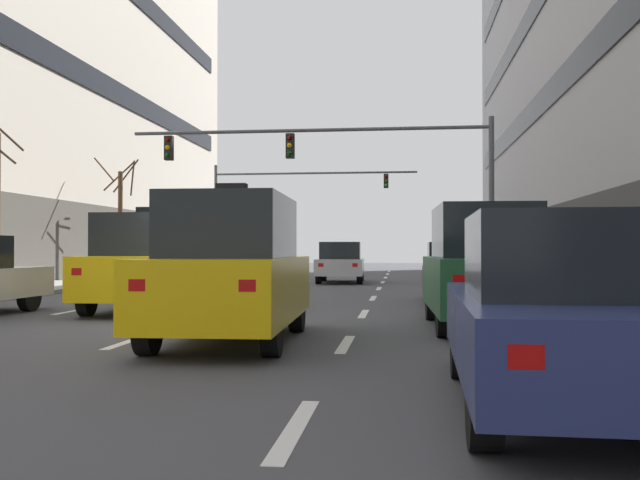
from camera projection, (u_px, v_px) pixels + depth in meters
ground_plane at (189, 321)px, 13.94m from camera, size 120.00×120.00×0.00m
sidewalk_right at (634, 323)px, 12.96m from camera, size 3.46×80.00×0.14m
lane_stripe_l1_s4 at (75, 311)px, 16.32m from camera, size 0.16×2.00×0.01m
lane_stripe_l1_s5 at (151, 296)px, 21.29m from camera, size 0.16×2.00×0.01m
lane_stripe_l1_s6 at (199, 287)px, 26.25m from camera, size 0.16×2.00×0.01m
lane_stripe_l1_s7 at (231, 281)px, 31.22m from camera, size 0.16×2.00×0.01m
lane_stripe_l1_s8 at (255, 277)px, 36.18m from camera, size 0.16×2.00×0.01m
lane_stripe_l1_s9 at (272, 274)px, 41.15m from camera, size 0.16×2.00×0.01m
lane_stripe_l1_s10 at (286, 271)px, 46.11m from camera, size 0.16×2.00×0.01m
lane_stripe_l2_s3 at (131, 341)px, 10.96m from camera, size 0.16×2.00×0.01m
lane_stripe_l2_s4 at (216, 312)px, 15.93m from camera, size 0.16×2.00×0.01m
lane_stripe_l2_s5 at (260, 297)px, 20.89m from camera, size 0.16×2.00×0.01m
lane_stripe_l2_s6 at (287, 288)px, 25.86m from camera, size 0.16×2.00×0.01m
lane_stripe_l2_s7 at (306, 282)px, 30.82m from camera, size 0.16×2.00×0.01m
lane_stripe_l2_s8 at (319, 277)px, 35.79m from camera, size 0.16×2.00×0.01m
lane_stripe_l2_s9 at (329, 274)px, 40.76m from camera, size 0.16×2.00×0.01m
lane_stripe_l2_s10 at (337, 271)px, 45.72m from camera, size 0.16×2.00×0.01m
lane_stripe_l3_s2 at (295, 428)px, 5.61m from camera, size 0.16×2.00×0.01m
lane_stripe_l3_s3 at (345, 344)px, 10.57m from camera, size 0.16×2.00×0.01m
lane_stripe_l3_s4 at (364, 314)px, 15.54m from camera, size 0.16×2.00×0.01m
lane_stripe_l3_s5 at (373, 298)px, 20.50m from camera, size 0.16×2.00×0.01m
lane_stripe_l3_s6 at (379, 289)px, 25.47m from camera, size 0.16×2.00×0.01m
lane_stripe_l3_s7 at (383, 282)px, 30.43m from camera, size 0.16×2.00×0.01m
lane_stripe_l3_s8 at (385, 277)px, 35.40m from camera, size 0.16×2.00×0.01m
lane_stripe_l3_s9 at (388, 274)px, 40.36m from camera, size 0.16×2.00×0.01m
lane_stripe_l3_s10 at (389, 271)px, 45.33m from camera, size 0.16×2.00×0.01m
car_driving_1 at (341, 263)px, 30.11m from camera, size 2.10×4.69×1.73m
taxi_driving_2 at (168, 266)px, 28.01m from camera, size 1.87×4.23×1.74m
taxi_driving_3 at (232, 269)px, 10.82m from camera, size 2.10×4.72×2.44m
taxi_driving_4 at (147, 263)px, 16.33m from camera, size 2.08×4.66×2.41m
car_parked_0 at (568, 314)px, 6.23m from camera, size 2.06×4.68×1.74m
car_parked_1 at (483, 267)px, 12.73m from camera, size 2.04×4.62×2.21m
car_parked_2 at (458, 273)px, 18.45m from camera, size 1.83×4.31×1.61m
traffic_signal_0 at (351, 161)px, 23.58m from camera, size 12.25×0.35×5.66m
traffic_signal_1 at (280, 195)px, 42.45m from camera, size 12.29×0.35×6.43m
street_tree_1 at (120, 217)px, 30.89m from camera, size 1.91×2.09×5.32m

